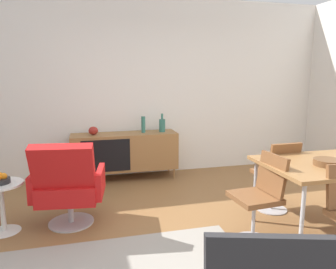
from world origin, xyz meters
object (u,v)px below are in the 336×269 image
object	(u,v)px
vase_ceramic_small	(162,125)
lounge_chair_red	(68,184)
dining_chair_near_window	(260,195)
vase_sculptural_dark	(93,131)
sideboard	(125,151)
wooden_bowl_on_table	(328,162)
vase_cobalt	(143,125)
side_table_round	(2,202)
dining_chair_back_left	(277,173)

from	to	relation	value
vase_ceramic_small	lounge_chair_red	bearing A→B (deg)	-133.33
vase_ceramic_small	lounge_chair_red	distance (m)	2.01
dining_chair_near_window	vase_sculptural_dark	bearing A→B (deg)	123.81
sideboard	wooden_bowl_on_table	world-z (taller)	wooden_bowl_on_table
vase_cobalt	vase_sculptural_dark	distance (m)	0.76
vase_cobalt	dining_chair_near_window	distance (m)	2.37
dining_chair_near_window	lounge_chair_red	world-z (taller)	lounge_chair_red
vase_sculptural_dark	dining_chair_near_window	bearing A→B (deg)	-56.19
vase_sculptural_dark	side_table_round	size ratio (longest dim) A/B	0.27
sideboard	vase_sculptural_dark	xyz separation A→B (m)	(-0.46, 0.00, 0.34)
vase_cobalt	side_table_round	bearing A→B (deg)	-140.71
side_table_round	vase_cobalt	bearing A→B (deg)	39.29
vase_sculptural_dark	wooden_bowl_on_table	size ratio (longest dim) A/B	0.53
dining_chair_near_window	side_table_round	size ratio (longest dim) A/B	1.65
vase_cobalt	vase_sculptural_dark	xyz separation A→B (m)	(-0.76, 0.00, -0.06)
sideboard	lounge_chair_red	xyz separation A→B (m)	(-0.76, -1.44, 0.03)
side_table_round	sideboard	bearing A→B (deg)	44.64
side_table_round	lounge_chair_red	bearing A→B (deg)	-3.44
vase_sculptural_dark	dining_chair_back_left	size ratio (longest dim) A/B	0.16
dining_chair_near_window	vase_ceramic_small	bearing A→B (deg)	100.99
vase_sculptural_dark	wooden_bowl_on_table	distance (m)	3.14
vase_sculptural_dark	wooden_bowl_on_table	xyz separation A→B (m)	(2.13, -2.31, -0.01)
vase_sculptural_dark	dining_chair_back_left	distance (m)	2.64
lounge_chair_red	vase_cobalt	bearing A→B (deg)	53.66
sideboard	vase_cobalt	size ratio (longest dim) A/B	6.36
vase_ceramic_small	lounge_chair_red	xyz separation A→B (m)	(-1.36, -1.44, -0.36)
vase_ceramic_small	wooden_bowl_on_table	size ratio (longest dim) A/B	1.10
sideboard	dining_chair_back_left	distance (m)	2.28
side_table_round	dining_chair_near_window	bearing A→B (deg)	-18.50
vase_cobalt	dining_chair_back_left	size ratio (longest dim) A/B	0.29
dining_chair_back_left	wooden_bowl_on_table	bearing A→B (deg)	-80.92
vase_ceramic_small	wooden_bowl_on_table	bearing A→B (deg)	-65.05
dining_chair_back_left	vase_ceramic_small	bearing A→B (deg)	120.31
vase_sculptural_dark	side_table_round	world-z (taller)	vase_sculptural_dark
lounge_chair_red	wooden_bowl_on_table	bearing A→B (deg)	-19.72
vase_cobalt	side_table_round	size ratio (longest dim) A/B	0.48
wooden_bowl_on_table	dining_chair_near_window	xyz separation A→B (m)	(-0.65, 0.09, -0.30)
sideboard	dining_chair_back_left	world-z (taller)	dining_chair_back_left
vase_ceramic_small	dining_chair_back_left	bearing A→B (deg)	-59.69
dining_chair_near_window	side_table_round	distance (m)	2.58
vase_sculptural_dark	dining_chair_back_left	world-z (taller)	dining_chair_back_left
vase_sculptural_dark	side_table_round	distance (m)	1.76
side_table_round	dining_chair_back_left	bearing A→B (deg)	-5.03
vase_sculptural_dark	side_table_round	bearing A→B (deg)	-124.34
vase_sculptural_dark	lounge_chair_red	bearing A→B (deg)	-101.94
vase_cobalt	dining_chair_back_left	world-z (taller)	vase_cobalt
vase_sculptural_dark	sideboard	bearing A→B (deg)	-0.23
dining_chair_near_window	side_table_round	world-z (taller)	dining_chair_near_window
dining_chair_near_window	sideboard	bearing A→B (deg)	114.83
vase_cobalt	vase_ceramic_small	world-z (taller)	vase_ceramic_small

